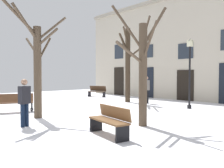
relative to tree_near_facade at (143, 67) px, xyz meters
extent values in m
plane|color=white|center=(-3.50, -0.02, -2.08)|extent=(32.60, 32.60, 0.00)
cube|color=#BCB29E|center=(-3.50, 9.12, 1.90)|extent=(20.37, 0.40, 7.96)
cube|color=black|center=(-10.24, 8.90, -0.79)|extent=(1.21, 0.08, 2.59)
cube|color=#262D38|center=(-10.24, 8.90, 1.97)|extent=(1.09, 0.06, 1.33)
cube|color=black|center=(-6.90, 8.90, -0.83)|extent=(1.29, 0.08, 2.49)
cube|color=#262D38|center=(-6.90, 8.90, 1.74)|extent=(1.16, 0.06, 1.05)
cube|color=black|center=(-3.43, 8.90, -0.98)|extent=(1.31, 0.08, 2.21)
cube|color=#262D38|center=(-3.43, 8.90, 1.49)|extent=(1.18, 0.06, 1.11)
cylinder|color=#4C3D2D|center=(0.00, 0.00, -0.28)|extent=(0.30, 0.30, 3.61)
cylinder|color=#4C3D2D|center=(0.38, -0.11, 0.85)|extent=(0.84, 0.33, 1.27)
cylinder|color=#4C3D2D|center=(-0.08, 0.53, 1.24)|extent=(0.26, 1.11, 1.05)
cylinder|color=#4C3D2D|center=(-0.20, 0.45, 1.50)|extent=(0.51, 0.98, 1.07)
cylinder|color=#4C3D2D|center=(0.02, -0.66, 0.44)|extent=(0.13, 1.37, 0.72)
cylinder|color=#4C3D2D|center=(-0.36, -0.40, 1.36)|extent=(0.84, 0.93, 1.61)
cylinder|color=#4C3D2D|center=(0.18, 0.41, 1.43)|extent=(0.48, 0.95, 1.50)
cylinder|color=#4C3D2D|center=(-4.02, -2.02, -0.16)|extent=(0.32, 0.32, 3.83)
cylinder|color=#4C3D2D|center=(-4.02, -2.53, 1.85)|extent=(0.12, 1.11, 1.42)
cylinder|color=#4C3D2D|center=(-3.85, -2.53, 1.73)|extent=(0.47, 1.13, 1.15)
cylinder|color=#4C3D2D|center=(-4.05, -2.69, 1.98)|extent=(0.18, 1.44, 1.34)
cylinder|color=#4C3D2D|center=(-3.63, -1.57, 1.66)|extent=(0.90, 0.99, 1.02)
cylinder|color=#4C3D2D|center=(-4.12, -1.67, 0.81)|extent=(0.30, 0.79, 1.15)
cylinder|color=#4C3D2D|center=(-3.69, -1.73, 1.30)|extent=(0.78, 0.70, 0.80)
cylinder|color=#4C3D2D|center=(-4.71, -1.95, 1.00)|extent=(1.44, 0.23, 0.93)
cylinder|color=#382B1E|center=(-5.59, 5.16, 0.41)|extent=(0.34, 0.34, 4.98)
cylinder|color=#382B1E|center=(-5.44, 4.65, 1.88)|extent=(0.39, 1.12, 1.10)
cylinder|color=#382B1E|center=(-4.83, 5.28, 1.34)|extent=(1.58, 0.34, 1.00)
cylinder|color=#382B1E|center=(-5.13, 4.49, 2.24)|extent=(1.03, 1.45, 0.97)
cylinder|color=#382B1E|center=(-5.43, 4.60, 1.77)|extent=(0.42, 1.22, 1.31)
cylinder|color=black|center=(-1.09, 5.26, -0.40)|extent=(0.10, 0.10, 3.35)
cylinder|color=black|center=(-1.09, 5.26, -1.98)|extent=(0.22, 0.22, 0.20)
cube|color=beige|center=(-1.09, 5.26, 1.45)|extent=(0.24, 0.24, 0.36)
cone|color=black|center=(-1.09, 5.26, 1.63)|extent=(0.30, 0.30, 0.14)
cube|color=#3D2819|center=(-10.16, 6.17, -1.64)|extent=(1.60, 0.99, 0.05)
cube|color=#3D2819|center=(-10.23, 6.36, -1.37)|extent=(1.49, 0.71, 0.44)
cube|color=black|center=(-10.82, 5.90, -1.86)|extent=(0.21, 0.40, 0.44)
torus|color=black|center=(-10.75, 5.74, -2.00)|extent=(0.17, 0.09, 0.17)
cube|color=black|center=(-9.50, 6.43, -1.86)|extent=(0.21, 0.40, 0.44)
torus|color=black|center=(-9.43, 6.27, -2.00)|extent=(0.17, 0.09, 0.17)
cube|color=#51331E|center=(-6.34, -2.21, -1.62)|extent=(1.05, 1.88, 0.05)
cube|color=#51331E|center=(-6.16, -2.28, -1.37)|extent=(0.77, 1.77, 0.41)
cube|color=black|center=(-6.04, -1.40, -1.85)|extent=(0.38, 0.19, 0.46)
torus|color=black|center=(-6.19, -1.34, -2.00)|extent=(0.09, 0.17, 0.17)
cube|color=brown|center=(0.22, -1.85, -1.62)|extent=(1.66, 0.76, 0.05)
cube|color=brown|center=(0.26, -1.63, -1.40)|extent=(1.60, 0.40, 0.37)
cube|color=black|center=(-0.51, -1.71, -1.85)|extent=(0.14, 0.43, 0.46)
torus|color=black|center=(-0.54, -1.89, -2.00)|extent=(0.17, 0.06, 0.17)
cube|color=black|center=(0.95, -1.98, -1.85)|extent=(0.14, 0.43, 0.46)
torus|color=black|center=(0.92, -2.16, -2.00)|extent=(0.17, 0.06, 0.17)
cylinder|color=black|center=(-2.68, -3.22, -1.68)|extent=(0.14, 0.14, 0.80)
cylinder|color=black|center=(-2.73, -3.04, -1.68)|extent=(0.14, 0.14, 0.80)
cube|color=black|center=(-2.70, -3.13, -0.97)|extent=(0.33, 0.43, 0.62)
sphere|color=#9E755B|center=(-2.70, -3.13, -0.52)|extent=(0.22, 0.22, 0.22)
cylinder|color=black|center=(-4.26, 5.39, -1.66)|extent=(0.14, 0.14, 0.85)
cylinder|color=black|center=(-4.19, 5.56, -1.66)|extent=(0.14, 0.14, 0.85)
cube|color=slate|center=(-4.23, 5.47, -0.90)|extent=(0.35, 0.44, 0.65)
sphere|color=tan|center=(-4.23, 5.47, -0.43)|extent=(0.23, 0.23, 0.23)
camera|label=1|loc=(5.30, -6.40, -0.31)|focal=37.45mm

